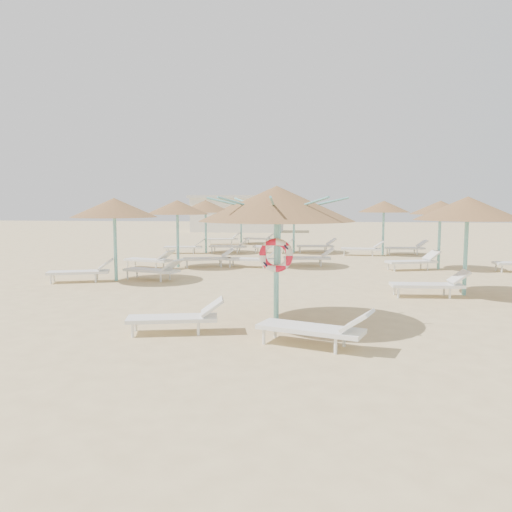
# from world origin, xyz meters

# --- Properties ---
(ground) EXTENTS (120.00, 120.00, 0.00)m
(ground) POSITION_xyz_m (0.00, 0.00, 0.00)
(ground) COLOR #D4BA81
(ground) RESTS_ON ground
(main_palapa) EXTENTS (3.22, 3.22, 2.89)m
(main_palapa) POSITION_xyz_m (0.10, 0.39, 2.51)
(main_palapa) COLOR #6EBEBD
(main_palapa) RESTS_ON ground
(lounger_main_a) EXTENTS (1.95, 0.95, 0.68)m
(lounger_main_a) POSITION_xyz_m (-1.73, -0.60, 0.32)
(lounger_main_a) COLOR white
(lounger_main_a) RESTS_ON ground
(lounger_main_b) EXTENTS (2.10, 1.25, 0.73)m
(lounger_main_b) POSITION_xyz_m (0.95, -1.27, 0.35)
(lounger_main_b) COLOR white
(lounger_main_b) RESTS_ON ground
(palapa_field) EXTENTS (19.94, 19.60, 2.72)m
(palapa_field) POSITION_xyz_m (1.05, 11.05, 2.29)
(palapa_field) COLOR #6EBEBD
(palapa_field) RESTS_ON ground
(service_hut) EXTENTS (8.40, 4.40, 3.25)m
(service_hut) POSITION_xyz_m (-6.00, 35.00, 1.64)
(service_hut) COLOR silver
(service_hut) RESTS_ON ground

